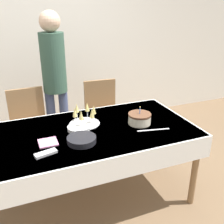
% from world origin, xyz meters
% --- Properties ---
extents(ground_plane, '(12.00, 12.00, 0.00)m').
position_xyz_m(ground_plane, '(0.00, 0.00, 0.00)').
color(ground_plane, brown).
extents(wall_back, '(8.00, 0.05, 2.70)m').
position_xyz_m(wall_back, '(0.00, 1.85, 1.35)').
color(wall_back, silver).
rests_on(wall_back, ground_plane).
extents(dining_table, '(1.97, 1.00, 0.77)m').
position_xyz_m(dining_table, '(0.00, 0.00, 0.67)').
color(dining_table, white).
rests_on(dining_table, ground_plane).
extents(dining_chair_far_left, '(0.44, 0.44, 0.95)m').
position_xyz_m(dining_chair_far_left, '(-0.44, 0.82, 0.52)').
color(dining_chair_far_left, olive).
rests_on(dining_chair_far_left, ground_plane).
extents(dining_chair_far_right, '(0.45, 0.45, 0.95)m').
position_xyz_m(dining_chair_far_right, '(0.44, 0.82, 0.52)').
color(dining_chair_far_right, olive).
rests_on(dining_chair_far_right, ground_plane).
extents(birthday_cake, '(0.22, 0.22, 0.17)m').
position_xyz_m(birthday_cake, '(0.51, -0.04, 0.82)').
color(birthday_cake, beige).
rests_on(birthday_cake, dining_table).
extents(champagne_tray, '(0.29, 0.29, 0.18)m').
position_xyz_m(champagne_tray, '(0.02, 0.15, 0.86)').
color(champagne_tray, silver).
rests_on(champagne_tray, dining_table).
extents(plate_stack_main, '(0.24, 0.24, 0.05)m').
position_xyz_m(plate_stack_main, '(-0.10, -0.18, 0.79)').
color(plate_stack_main, black).
rests_on(plate_stack_main, dining_table).
extents(plate_stack_dessert, '(0.20, 0.20, 0.03)m').
position_xyz_m(plate_stack_dessert, '(-0.06, 0.05, 0.79)').
color(plate_stack_dessert, white).
rests_on(plate_stack_dessert, dining_table).
extents(cake_knife, '(0.30, 0.08, 0.00)m').
position_xyz_m(cake_knife, '(0.56, -0.21, 0.77)').
color(cake_knife, silver).
rests_on(cake_knife, dining_table).
extents(fork_pile, '(0.18, 0.10, 0.02)m').
position_xyz_m(fork_pile, '(-0.41, -0.26, 0.78)').
color(fork_pile, silver).
rests_on(fork_pile, dining_table).
extents(napkin_pile, '(0.15, 0.15, 0.01)m').
position_xyz_m(napkin_pile, '(-0.36, -0.09, 0.77)').
color(napkin_pile, pink).
rests_on(napkin_pile, dining_table).
extents(person_standing, '(0.28, 0.28, 1.76)m').
position_xyz_m(person_standing, '(-0.09, 0.98, 1.07)').
color(person_standing, '#3F4C72').
rests_on(person_standing, ground_plane).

